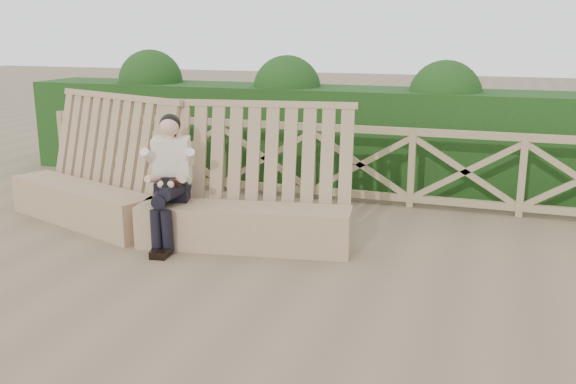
% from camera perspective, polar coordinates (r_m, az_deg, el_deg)
% --- Properties ---
extents(ground, '(60.00, 60.00, 0.00)m').
position_cam_1_polar(ground, '(6.02, -1.08, -9.25)').
color(ground, brown).
rests_on(ground, ground).
extents(bench, '(4.74, 1.54, 1.62)m').
position_cam_1_polar(bench, '(7.84, -11.18, -0.71)').
color(bench, '#8C6F50').
rests_on(bench, ground).
extents(woman, '(0.53, 0.93, 1.48)m').
position_cam_1_polar(woman, '(7.35, -10.48, 1.46)').
color(woman, black).
rests_on(woman, ground).
extents(guardrail, '(10.10, 0.09, 1.10)m').
position_cam_1_polar(guardrail, '(9.08, 6.43, 2.46)').
color(guardrail, olive).
rests_on(guardrail, ground).
extents(hedge, '(12.00, 1.20, 1.50)m').
position_cam_1_polar(hedge, '(10.20, 7.94, 4.85)').
color(hedge, black).
rests_on(hedge, ground).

